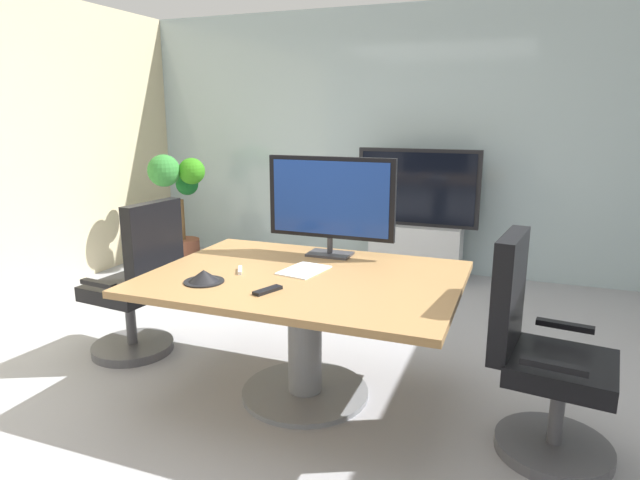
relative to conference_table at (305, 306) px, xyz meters
The scene contains 12 objects.
ground_plane 0.58m from the conference_table, 132.71° to the left, with size 6.92×6.92×0.00m, color #99999E.
wall_back_glass_partition 3.04m from the conference_table, 92.07° to the left, with size 5.92×0.10×2.71m, color #9EB2B7.
conference_table is the anchor object (origin of this frame).
office_chair_left 1.29m from the conference_table, behind, with size 0.62×0.60×1.09m.
office_chair_right 1.29m from the conference_table, ahead, with size 0.62×0.60×1.09m.
tv_monitor 0.72m from the conference_table, 91.46° to the left, with size 0.84×0.18×0.64m.
wall_display_unit 2.59m from the conference_table, 86.70° to the left, with size 1.20×0.36×1.31m.
potted_plant 3.11m from the conference_table, 138.37° to the left, with size 0.62×0.69×1.23m.
conference_phone 0.60m from the conference_table, 145.24° to the right, with size 0.22×0.22×0.07m.
remote_control 0.40m from the conference_table, 100.32° to the right, with size 0.05×0.17×0.02m, color black.
whiteboard_marker 0.43m from the conference_table, 168.42° to the right, with size 0.13×0.02×0.02m, color silver.
paper_notepad 0.21m from the conference_table, 114.67° to the left, with size 0.21×0.30×0.01m, color white.
Camera 1 is at (1.25, -2.85, 1.66)m, focal length 30.38 mm.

